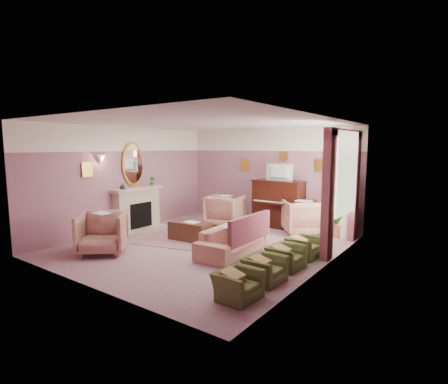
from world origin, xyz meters
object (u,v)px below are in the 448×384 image
Objects in this scene: sofa at (234,235)px; olive_chair_d at (303,243)px; coffee_table at (190,231)px; floral_armchair_front at (102,231)px; floral_armchair_left at (225,209)px; side_table at (345,223)px; television at (278,171)px; olive_chair_b at (265,265)px; floral_armchair_right at (303,215)px; olive_chair_a at (238,280)px; olive_chair_c at (286,253)px; piano at (278,204)px.

olive_chair_d is at bearing 25.00° from sofa.
coffee_table is 1.02× the size of floral_armchair_front.
sofa is 2.02× the size of floral_armchair_left.
sofa is at bearing -10.03° from coffee_table.
olive_chair_d is at bearing -95.39° from side_table.
sofa is 2.67m from floral_armchair_left.
olive_chair_d is at bearing -51.74° from television.
television reaches higher than olive_chair_b.
floral_armchair_right is 4.96m from floral_armchair_front.
olive_chair_a is at bearing -92.52° from side_table.
floral_armchair_front reaches higher than coffee_table.
olive_chair_a is 1.00× the size of olive_chair_c.
television is 0.40× the size of sofa.
floral_armchair_front is 4.25m from olive_chair_d.
olive_chair_c is 0.82m from olive_chair_d.
olive_chair_b is (1.31, -1.03, -0.11)m from sofa.
olive_chair_d is at bearing -25.48° from floral_armchair_left.
floral_armchair_right reaches higher than coffee_table.
olive_chair_c is at bearing -9.52° from coffee_table.
olive_chair_d is at bearing -66.70° from floral_armchair_right.
sofa reaches higher than coffee_table.
olive_chair_d is (0.00, 2.46, 0.00)m from olive_chair_a.
olive_chair_a and olive_chair_b have the same top height.
olive_chair_a and olive_chair_c have the same top height.
coffee_table is at bearing 142.83° from olive_chair_a.
olive_chair_a is 2.46m from olive_chair_d.
olive_chair_a is (3.61, -0.22, -0.20)m from floral_armchair_front.
piano is 0.98m from floral_armchair_right.
floral_armchair_front is 5.82m from side_table.
olive_chair_c is at bearing 90.00° from olive_chair_b.
sofa is at bearing -102.08° from floral_armchair_right.
floral_armchair_front is at bearing -148.13° from olive_chair_d.
sofa is 2.02× the size of floral_armchair_right.
olive_chair_c is (1.31, -0.21, -0.11)m from sofa.
floral_armchair_front is (-1.92, -4.38, -1.11)m from television.
floral_armchair_right is at bearing 77.92° from sofa.
olive_chair_a is (2.78, -2.11, 0.06)m from coffee_table.
coffee_table is 2.82m from olive_chair_c.
floral_armchair_front is at bearing -124.63° from floral_armchair_right.
piano is 2.80m from coffee_table.
piano is 4.96m from olive_chair_a.
olive_chair_b is (3.61, 0.60, -0.20)m from floral_armchair_front.
coffee_table is at bearing -132.23° from floral_armchair_right.
television is 1.20× the size of olive_chair_a.
floral_armchair_right is 4.37m from olive_chair_a.
olive_chair_d is at bearing 90.00° from olive_chair_b.
piano reaches higher than olive_chair_d.
side_table reaches higher than olive_chair_a.
floral_armchair_right reaches higher than olive_chair_a.
floral_armchair_front reaches higher than sofa.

